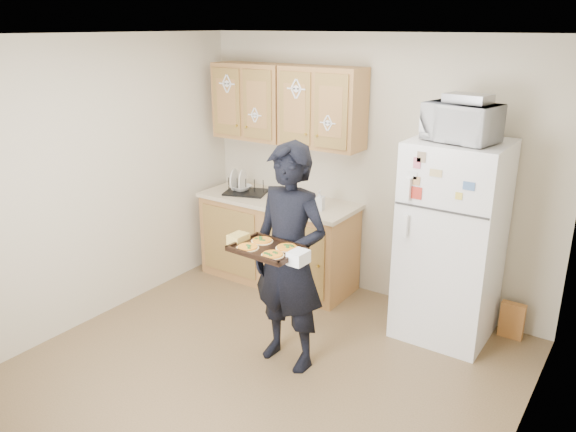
{
  "coord_description": "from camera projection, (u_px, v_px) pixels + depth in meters",
  "views": [
    {
      "loc": [
        2.26,
        -2.93,
        2.57
      ],
      "look_at": [
        -0.03,
        0.45,
        1.17
      ],
      "focal_mm": 35.0,
      "sensor_mm": 36.0,
      "label": 1
    }
  ],
  "objects": [
    {
      "name": "pizza_front_left",
      "position": [
        248.0,
        247.0,
        3.93
      ],
      "size": [
        0.16,
        0.16,
        0.02
      ],
      "primitive_type": "cylinder",
      "color": "orange",
      "rests_on": "baking_tray"
    },
    {
      "name": "wall_right",
      "position": [
        526.0,
        287.0,
        2.96
      ],
      "size": [
        0.04,
        3.6,
        2.5
      ],
      "primitive_type": "cube",
      "color": "beige",
      "rests_on": "floor"
    },
    {
      "name": "wall_back",
      "position": [
        370.0,
        170.0,
        5.33
      ],
      "size": [
        3.6,
        0.04,
        2.5
      ],
      "primitive_type": "cube",
      "color": "beige",
      "rests_on": "floor"
    },
    {
      "name": "bowl",
      "position": [
        241.0,
        188.0,
        5.85
      ],
      "size": [
        0.26,
        0.26,
        0.05
      ],
      "primitive_type": "imported",
      "rotation": [
        0.0,
        0.0,
        -0.2
      ],
      "color": "silver",
      "rests_on": "dish_rack"
    },
    {
      "name": "refrigerator",
      "position": [
        451.0,
        242.0,
        4.67
      ],
      "size": [
        0.75,
        0.7,
        1.7
      ],
      "primitive_type": "cube",
      "color": "white",
      "rests_on": "floor"
    },
    {
      "name": "person",
      "position": [
        289.0,
        259.0,
        4.23
      ],
      "size": [
        0.67,
        0.46,
        1.78
      ],
      "primitive_type": "imported",
      "rotation": [
        0.0,
        0.0,
        -0.05
      ],
      "color": "black",
      "rests_on": "floor"
    },
    {
      "name": "wall_left",
      "position": [
        90.0,
        184.0,
        4.87
      ],
      "size": [
        0.04,
        3.6,
        2.5
      ],
      "primitive_type": "cube",
      "color": "beige",
      "rests_on": "floor"
    },
    {
      "name": "cereal_box",
      "position": [
        512.0,
        320.0,
        4.8
      ],
      "size": [
        0.2,
        0.07,
        0.32
      ],
      "primitive_type": "cube",
      "color": "#E5AA51",
      "rests_on": "floor"
    },
    {
      "name": "ceiling",
      "position": [
        252.0,
        35.0,
        3.51
      ],
      "size": [
        3.6,
        3.6,
        0.0
      ],
      "primitive_type": "plane",
      "color": "silver",
      "rests_on": "wall_back"
    },
    {
      "name": "baking_tray",
      "position": [
        267.0,
        250.0,
        3.93
      ],
      "size": [
        0.5,
        0.37,
        0.04
      ],
      "primitive_type": "cube",
      "rotation": [
        0.0,
        0.0,
        -0.05
      ],
      "color": "black",
      "rests_on": "person"
    },
    {
      "name": "base_cabinet",
      "position": [
        278.0,
        242.0,
        5.8
      ],
      "size": [
        1.6,
        0.6,
        0.86
      ],
      "primitive_type": "cube",
      "color": "#9C6635",
      "rests_on": "floor"
    },
    {
      "name": "upper_cab_left",
      "position": [
        253.0,
        101.0,
        5.66
      ],
      "size": [
        0.8,
        0.33,
        0.75
      ],
      "primitive_type": "cube",
      "color": "#9C6635",
      "rests_on": "wall_back"
    },
    {
      "name": "wall_front",
      "position": [
        12.0,
        334.0,
        2.51
      ],
      "size": [
        3.6,
        0.04,
        2.5
      ],
      "primitive_type": "cube",
      "color": "beige",
      "rests_on": "floor"
    },
    {
      "name": "pizza_back_right",
      "position": [
        287.0,
        248.0,
        3.92
      ],
      "size": [
        0.16,
        0.16,
        0.02
      ],
      "primitive_type": "cylinder",
      "color": "orange",
      "rests_on": "baking_tray"
    },
    {
      "name": "dish_rack",
      "position": [
        246.0,
        185.0,
        5.8
      ],
      "size": [
        0.5,
        0.44,
        0.17
      ],
      "primitive_type": "cube",
      "rotation": [
        0.0,
        0.0,
        0.34
      ],
      "color": "black",
      "rests_on": "countertop"
    },
    {
      "name": "soap_bottle",
      "position": [
        319.0,
        200.0,
        5.27
      ],
      "size": [
        0.1,
        0.1,
        0.19
      ],
      "primitive_type": "imported",
      "rotation": [
        0.0,
        0.0,
        0.18
      ],
      "color": "white",
      "rests_on": "countertop"
    },
    {
      "name": "pizza_front_right",
      "position": [
        273.0,
        255.0,
        3.8
      ],
      "size": [
        0.16,
        0.16,
        0.02
      ],
      "primitive_type": "cylinder",
      "color": "orange",
      "rests_on": "baking_tray"
    },
    {
      "name": "countertop",
      "position": [
        278.0,
        201.0,
        5.65
      ],
      "size": [
        1.64,
        0.64,
        0.04
      ],
      "primitive_type": "cube",
      "color": "beige",
      "rests_on": "base_cabinet"
    },
    {
      "name": "floor",
      "position": [
        258.0,
        375.0,
        4.32
      ],
      "size": [
        3.6,
        3.6,
        0.0
      ],
      "primitive_type": "plane",
      "color": "brown",
      "rests_on": "ground"
    },
    {
      "name": "pizza_back_left",
      "position": [
        262.0,
        241.0,
        4.05
      ],
      "size": [
        0.16,
        0.16,
        0.02
      ],
      "primitive_type": "cylinder",
      "color": "orange",
      "rests_on": "baking_tray"
    },
    {
      "name": "upper_cab_right",
      "position": [
        322.0,
        108.0,
        5.23
      ],
      "size": [
        0.8,
        0.33,
        0.75
      ],
      "primitive_type": "cube",
      "color": "#9C6635",
      "rests_on": "wall_back"
    },
    {
      "name": "foil_pan",
      "position": [
        468.0,
        98.0,
        4.25
      ],
      "size": [
        0.36,
        0.27,
        0.07
      ],
      "primitive_type": "cube",
      "rotation": [
        0.0,
        0.0,
        -0.15
      ],
      "color": "#B7B9BF",
      "rests_on": "microwave"
    },
    {
      "name": "microwave",
      "position": [
        461.0,
        123.0,
        4.3
      ],
      "size": [
        0.59,
        0.46,
        0.3
      ],
      "primitive_type": "imported",
      "rotation": [
        0.0,
        0.0,
        -0.19
      ],
      "color": "white",
      "rests_on": "refrigerator"
    }
  ]
}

